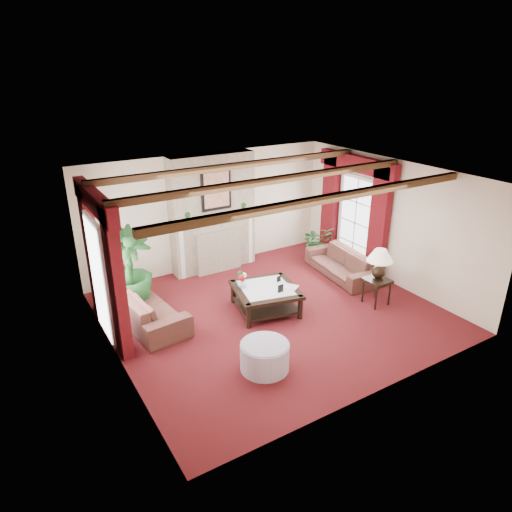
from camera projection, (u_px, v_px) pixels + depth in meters
floor at (273, 313)px, 8.92m from camera, size 6.00×6.00×0.00m
ceiling at (275, 176)px, 7.87m from camera, size 6.00×6.00×0.00m
back_wall at (209, 211)px, 10.56m from camera, size 6.00×0.02×2.70m
left_wall at (110, 287)px, 6.96m from camera, size 0.02×5.50×2.70m
right_wall at (390, 222)px, 9.83m from camera, size 0.02×5.50×2.70m
ceiling_beams at (275, 180)px, 7.90m from camera, size 6.00×3.00×0.12m
fireplace at (210, 154)px, 9.88m from camera, size 2.00×0.52×2.70m
french_door_left at (90, 220)px, 7.46m from camera, size 0.10×1.10×2.16m
french_door_right at (360, 177)px, 10.30m from camera, size 0.10×1.10×2.16m
curtains_left at (93, 195)px, 7.35m from camera, size 0.20×2.40×2.55m
curtains_right at (358, 159)px, 10.09m from camera, size 0.20×2.40×2.55m
sofa_left at (144, 300)px, 8.51m from camera, size 2.35×1.12×0.86m
sofa_right at (341, 260)px, 10.37m from camera, size 2.08×1.02×0.76m
potted_palm at (130, 287)px, 8.93m from camera, size 1.05×1.72×0.93m
small_plant at (317, 245)px, 11.33m from camera, size 1.07×1.12×0.66m
coffee_table at (266, 299)px, 8.93m from camera, size 1.41×1.41×0.48m
side_table at (376, 291)px, 9.17m from camera, size 0.49×0.49×0.54m
ottoman at (265, 356)px, 7.20m from camera, size 0.78×0.78×0.46m
table_lamp at (379, 264)px, 8.94m from camera, size 0.52×0.52×0.66m
flower_vase at (242, 283)px, 8.84m from camera, size 0.24×0.24×0.19m
book at (288, 282)px, 8.71m from camera, size 0.25×0.24×0.32m
photo_frame_a at (281, 289)px, 8.64m from camera, size 0.12×0.03×0.16m
photo_frame_b at (279, 279)px, 9.06m from camera, size 0.10×0.04×0.13m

